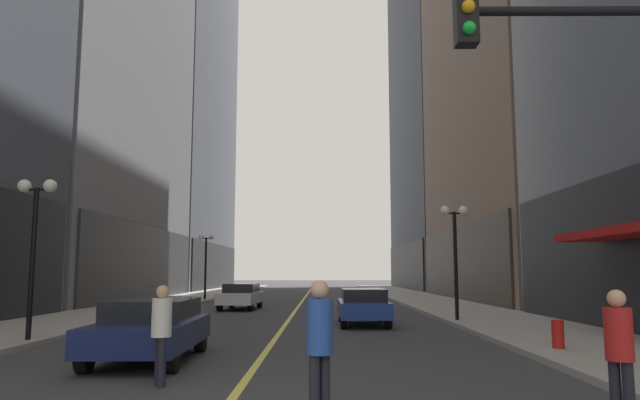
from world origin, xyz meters
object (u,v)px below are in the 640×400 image
street_lamp_left_far (206,252)px  fire_hydrant_right (558,337)px  street_lamp_left_near (35,222)px  street_lamp_right_mid (455,237)px  car_blue (363,305)px  pedestrian_in_red_jacket (619,347)px  car_white (241,295)px  pedestrian_in_blue_hoodie (320,339)px  pedestrian_in_white_shirt (161,327)px  car_navy (151,327)px

street_lamp_left_far → fire_hydrant_right: bearing=-61.8°
street_lamp_left_near → street_lamp_right_mid: 14.35m
car_blue → street_lamp_right_mid: 4.40m
street_lamp_left_near → pedestrian_in_red_jacket: bearing=-35.5°
pedestrian_in_red_jacket → street_lamp_left_far: size_ratio=0.38×
street_lamp_right_mid → fire_hydrant_right: street_lamp_right_mid is taller
car_blue → car_white: same height
pedestrian_in_blue_hoodie → pedestrian_in_white_shirt: bearing=136.9°
pedestrian_in_red_jacket → street_lamp_left_near: size_ratio=0.38×
car_white → street_lamp_left_far: (-3.52, 8.11, 2.54)m
car_navy → pedestrian_in_blue_hoodie: (3.72, -5.37, 0.35)m
street_lamp_left_far → fire_hydrant_right: 28.27m
pedestrian_in_blue_hoodie → car_blue: bearing=83.8°
street_lamp_right_mid → fire_hydrant_right: bearing=-86.5°
car_navy → car_blue: size_ratio=1.05×
pedestrian_in_blue_hoodie → pedestrian_in_white_shirt: (-2.72, 2.54, -0.08)m
car_white → fire_hydrant_right: size_ratio=5.57×
fire_hydrant_right → street_lamp_left_near: bearing=172.8°
car_white → fire_hydrant_right: car_white is taller
car_navy → street_lamp_left_far: street_lamp_left_far is taller
pedestrian_in_white_shirt → car_blue: bearing=69.7°
car_navy → pedestrian_in_white_shirt: 3.01m
pedestrian_in_blue_hoodie → street_lamp_left_near: 11.39m
car_white → pedestrian_in_white_shirt: size_ratio=2.63×
pedestrian_in_blue_hoodie → pedestrian_in_red_jacket: bearing=-2.0°
fire_hydrant_right → car_navy: bearing=-173.8°
car_white → street_lamp_left_near: bearing=-103.2°
fire_hydrant_right → pedestrian_in_blue_hoodie: bearing=-131.1°
pedestrian_in_red_jacket → street_lamp_right_mid: 14.90m
car_blue → street_lamp_left_far: size_ratio=0.93×
car_navy → street_lamp_left_near: bearing=146.2°
pedestrian_in_red_jacket → pedestrian_in_white_shirt: pedestrian_in_red_jacket is taller
pedestrian_in_white_shirt → street_lamp_right_mid: (7.78, 12.00, 2.27)m
car_navy → pedestrian_in_white_shirt: pedestrian_in_white_shirt is taller
pedestrian_in_blue_hoodie → pedestrian_in_white_shirt: 3.72m
street_lamp_left_near → fire_hydrant_right: (13.30, -1.68, -2.86)m
car_navy → street_lamp_left_far: size_ratio=0.97×
street_lamp_right_mid → car_white: bearing=137.5°
pedestrian_in_red_jacket → fire_hydrant_right: size_ratio=2.13×
car_navy → street_lamp_left_far: (-4.02, 25.80, 2.54)m
street_lamp_left_near → street_lamp_left_far: same height
street_lamp_left_near → street_lamp_left_far: size_ratio=1.00×
car_blue → pedestrian_in_blue_hoodie: size_ratio=2.26×
pedestrian_in_blue_hoodie → street_lamp_left_far: bearing=104.0°
pedestrian_in_white_shirt → street_lamp_left_far: size_ratio=0.38×
car_blue → street_lamp_left_far: street_lamp_left_far is taller
pedestrian_in_white_shirt → street_lamp_left_far: street_lamp_left_far is taller
pedestrian_in_white_shirt → fire_hydrant_right: size_ratio=2.12×
car_navy → pedestrian_in_red_jacket: (7.46, -5.49, 0.27)m
car_white → street_lamp_left_near: street_lamp_left_near is taller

